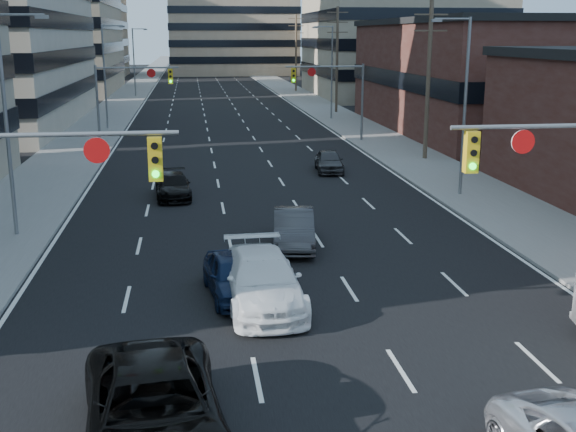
# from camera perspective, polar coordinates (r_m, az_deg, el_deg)

# --- Properties ---
(road_surface) EXTENTS (18.00, 300.00, 0.02)m
(road_surface) POSITION_cam_1_polar(r_m,az_deg,el_deg) (140.27, -6.44, 10.72)
(road_surface) COLOR black
(road_surface) RESTS_ON ground
(sidewalk_left) EXTENTS (5.00, 300.00, 0.15)m
(sidewalk_left) POSITION_cam_1_polar(r_m,az_deg,el_deg) (140.47, -11.21, 10.57)
(sidewalk_left) COLOR slate
(sidewalk_left) RESTS_ON ground
(sidewalk_right) EXTENTS (5.00, 300.00, 0.15)m
(sidewalk_right) POSITION_cam_1_polar(r_m,az_deg,el_deg) (140.99, -1.68, 10.84)
(sidewalk_right) COLOR slate
(sidewalk_right) RESTS_ON ground
(office_left_far) EXTENTS (20.00, 30.00, 16.00)m
(office_left_far) POSITION_cam_1_polar(r_m,az_deg,el_deg) (111.95, -18.88, 13.32)
(office_left_far) COLOR gray
(office_left_far) RESTS_ON ground
(storefront_right_mid) EXTENTS (20.00, 30.00, 9.00)m
(storefront_right_mid) POSITION_cam_1_polar(r_m,az_deg,el_deg) (65.97, 17.00, 10.36)
(storefront_right_mid) COLOR #472119
(storefront_right_mid) RESTS_ON ground
(office_right_far) EXTENTS (22.00, 28.00, 14.00)m
(office_right_far) POSITION_cam_1_polar(r_m,az_deg,el_deg) (101.97, 8.64, 13.33)
(office_right_far) COLOR gray
(office_right_far) RESTS_ON ground
(bg_block_left) EXTENTS (24.00, 24.00, 20.00)m
(bg_block_left) POSITION_cam_1_polar(r_m,az_deg,el_deg) (152.04, -17.59, 14.20)
(bg_block_left) COLOR #ADA089
(bg_block_left) RESTS_ON ground
(bg_block_right) EXTENTS (22.00, 22.00, 12.00)m
(bg_block_right) POSITION_cam_1_polar(r_m,az_deg,el_deg) (144.36, 6.64, 13.19)
(bg_block_right) COLOR gray
(bg_block_right) RESTS_ON ground
(signal_near_left) EXTENTS (6.59, 0.33, 6.00)m
(signal_near_left) POSITION_cam_1_polar(r_m,az_deg,el_deg) (18.88, -20.54, 1.55)
(signal_near_left) COLOR slate
(signal_near_left) RESTS_ON ground
(signal_far_left) EXTENTS (6.09, 0.33, 6.00)m
(signal_far_left) POSITION_cam_1_polar(r_m,az_deg,el_deg) (55.31, -12.47, 9.82)
(signal_far_left) COLOR slate
(signal_far_left) RESTS_ON ground
(signal_far_right) EXTENTS (6.09, 0.33, 6.00)m
(signal_far_right) POSITION_cam_1_polar(r_m,az_deg,el_deg) (56.18, 3.59, 10.18)
(signal_far_right) COLOR slate
(signal_far_right) RESTS_ON ground
(utility_pole_block) EXTENTS (2.20, 0.28, 11.00)m
(utility_pole_block) POSITION_cam_1_polar(r_m,az_deg,el_deg) (48.56, 11.05, 11.08)
(utility_pole_block) COLOR #4C3D2D
(utility_pole_block) RESTS_ON ground
(utility_pole_midblock) EXTENTS (2.20, 0.28, 11.00)m
(utility_pole_midblock) POSITION_cam_1_polar(r_m,az_deg,el_deg) (77.57, 3.89, 12.35)
(utility_pole_midblock) COLOR #4C3D2D
(utility_pole_midblock) RESTS_ON ground
(utility_pole_distant) EXTENTS (2.20, 0.28, 11.00)m
(utility_pole_distant) POSITION_cam_1_polar(r_m,az_deg,el_deg) (107.13, 0.64, 12.86)
(utility_pole_distant) COLOR #4C3D2D
(utility_pole_distant) RESTS_ON ground
(streetlight_left_near) EXTENTS (2.03, 0.22, 9.00)m
(streetlight_left_near) POSITION_cam_1_polar(r_m,az_deg,el_deg) (30.99, -21.13, 7.46)
(streetlight_left_near) COLOR slate
(streetlight_left_near) RESTS_ON ground
(streetlight_left_mid) EXTENTS (2.03, 0.22, 9.00)m
(streetlight_left_mid) POSITION_cam_1_polar(r_m,az_deg,el_deg) (65.46, -14.17, 11.00)
(streetlight_left_mid) COLOR slate
(streetlight_left_mid) RESTS_ON ground
(streetlight_left_far) EXTENTS (2.03, 0.22, 9.00)m
(streetlight_left_far) POSITION_cam_1_polar(r_m,az_deg,el_deg) (100.30, -11.99, 12.06)
(streetlight_left_far) COLOR slate
(streetlight_left_far) RESTS_ON ground
(streetlight_right_near) EXTENTS (2.03, 0.22, 9.00)m
(streetlight_right_near) POSITION_cam_1_polar(r_m,az_deg,el_deg) (37.64, 13.62, 9.03)
(streetlight_right_near) COLOR slate
(streetlight_right_near) RESTS_ON ground
(streetlight_right_far) EXTENTS (2.03, 0.22, 9.00)m
(streetlight_right_far) POSITION_cam_1_polar(r_m,az_deg,el_deg) (71.36, 3.36, 11.62)
(streetlight_right_far) COLOR slate
(streetlight_right_far) RESTS_ON ground
(black_pickup) EXTENTS (3.38, 6.26, 1.67)m
(black_pickup) POSITION_cam_1_polar(r_m,az_deg,el_deg) (15.20, -10.55, -14.89)
(black_pickup) COLOR black
(black_pickup) RESTS_ON ground
(white_van) EXTENTS (2.45, 5.63, 1.61)m
(white_van) POSITION_cam_1_polar(r_m,az_deg,el_deg) (22.31, -2.04, -5.09)
(white_van) COLOR white
(white_van) RESTS_ON ground
(sedan_blue) EXTENTS (2.11, 4.24, 1.39)m
(sedan_blue) POSITION_cam_1_polar(r_m,az_deg,el_deg) (23.12, -4.31, -4.72)
(sedan_blue) COLOR #0D1A37
(sedan_blue) RESTS_ON ground
(sedan_grey_center) EXTENTS (2.09, 4.62, 1.47)m
(sedan_grey_center) POSITION_cam_1_polar(r_m,az_deg,el_deg) (28.37, 0.46, -1.01)
(sedan_grey_center) COLOR #333335
(sedan_grey_center) RESTS_ON ground
(sedan_black_far) EXTENTS (2.00, 4.38, 1.24)m
(sedan_black_far) POSITION_cam_1_polar(r_m,az_deg,el_deg) (37.45, -9.07, 2.36)
(sedan_black_far) COLOR black
(sedan_black_far) RESTS_ON ground
(sedan_grey_right) EXTENTS (1.92, 4.05, 1.34)m
(sedan_grey_right) POSITION_cam_1_polar(r_m,az_deg,el_deg) (44.18, 3.26, 4.36)
(sedan_grey_right) COLOR #343437
(sedan_grey_right) RESTS_ON ground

